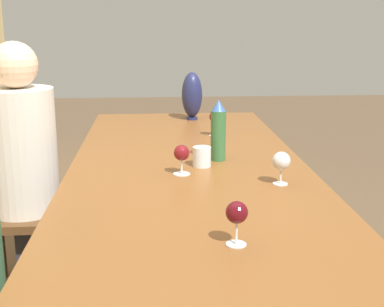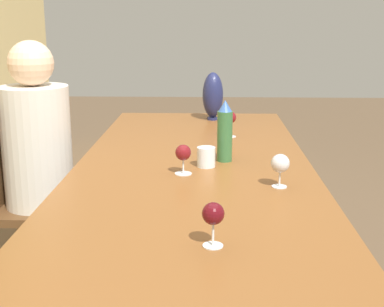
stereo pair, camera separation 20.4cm
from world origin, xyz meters
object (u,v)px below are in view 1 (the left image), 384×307
(person_far, at_px, (25,165))
(water_tumbler, at_px, (202,157))
(wine_glass_1, at_px, (281,162))
(water_bottle, at_px, (218,131))
(vase, at_px, (192,95))
(wine_glass_0, at_px, (215,118))
(wine_glass_3, at_px, (237,214))
(wine_glass_2, at_px, (182,154))
(chair_far, at_px, (8,197))

(person_far, bearing_deg, water_tumbler, -113.07)
(person_far, bearing_deg, wine_glass_1, -119.43)
(water_bottle, relative_size, wine_glass_1, 2.12)
(vase, bearing_deg, person_far, 129.36)
(wine_glass_0, bearing_deg, person_far, 103.51)
(water_bottle, bearing_deg, person_far, 74.24)
(wine_glass_0, height_order, wine_glass_3, wine_glass_0)
(wine_glass_0, bearing_deg, water_bottle, 175.04)
(wine_glass_2, xyz_separation_m, wine_glass_3, (-0.69, -0.11, 0.01))
(wine_glass_3, distance_m, chair_far, 1.51)
(water_tumbler, bearing_deg, wine_glass_3, -178.26)
(water_bottle, height_order, wine_glass_1, water_bottle)
(wine_glass_1, bearing_deg, wine_glass_3, 154.97)
(wine_glass_0, distance_m, wine_glass_3, 1.37)
(water_bottle, bearing_deg, wine_glass_2, 140.47)
(water_bottle, bearing_deg, water_tumbler, 140.14)
(vase, distance_m, wine_glass_3, 1.84)
(water_bottle, height_order, chair_far, water_bottle)
(water_bottle, relative_size, chair_far, 0.27)
(water_tumbler, relative_size, wine_glass_0, 0.62)
(wine_glass_1, height_order, wine_glass_2, wine_glass_1)
(vase, bearing_deg, chair_far, 126.49)
(vase, bearing_deg, wine_glass_0, -169.40)
(wine_glass_3, bearing_deg, person_far, 36.23)
(wine_glass_0, bearing_deg, wine_glass_3, 175.98)
(vase, xyz_separation_m, chair_far, (-0.69, 0.94, -0.38))
(water_bottle, relative_size, wine_glass_0, 1.98)
(vase, relative_size, chair_far, 0.29)
(vase, distance_m, chair_far, 1.23)
(chair_far, relative_size, person_far, 0.80)
(wine_glass_3, bearing_deg, wine_glass_1, -25.03)
(chair_far, bearing_deg, water_tumbler, -110.93)
(chair_far, bearing_deg, wine_glass_2, -119.27)
(wine_glass_0, height_order, person_far, person_far)
(water_tumbler, xyz_separation_m, wine_glass_2, (-0.11, 0.09, 0.04))
(water_tumbler, xyz_separation_m, vase, (1.04, -0.03, 0.11))
(water_tumbler, bearing_deg, chair_far, 69.07)
(water_tumbler, height_order, wine_glass_1, wine_glass_1)
(water_tumbler, distance_m, chair_far, 1.01)
(wine_glass_1, relative_size, chair_far, 0.13)
(vase, distance_m, wine_glass_1, 1.33)
(water_bottle, height_order, vase, vase)
(water_bottle, height_order, wine_glass_3, water_bottle)
(wine_glass_2, bearing_deg, wine_glass_3, -170.52)
(water_bottle, relative_size, water_tumbler, 3.20)
(wine_glass_1, bearing_deg, wine_glass_0, 10.27)
(water_tumbler, bearing_deg, vase, -1.78)
(wine_glass_1, bearing_deg, water_tumbler, 45.64)
(wine_glass_2, bearing_deg, water_bottle, -39.53)
(wine_glass_2, bearing_deg, water_tumbler, -39.25)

